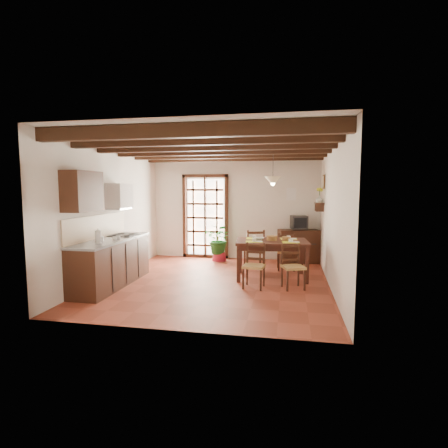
% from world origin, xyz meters
% --- Properties ---
extents(ground_plane, '(5.00, 5.00, 0.00)m').
position_xyz_m(ground_plane, '(0.00, 0.00, 0.00)').
color(ground_plane, brown).
extents(room_shell, '(4.52, 5.02, 2.81)m').
position_xyz_m(room_shell, '(0.00, 0.00, 1.82)').
color(room_shell, silver).
rests_on(room_shell, ground_plane).
extents(ceiling_beams, '(4.50, 4.34, 0.20)m').
position_xyz_m(ceiling_beams, '(0.00, 0.00, 2.69)').
color(ceiling_beams, black).
rests_on(ceiling_beams, room_shell).
extents(french_door, '(1.26, 0.11, 2.32)m').
position_xyz_m(french_door, '(-0.80, 2.45, 1.18)').
color(french_door, white).
rests_on(french_door, ground_plane).
extents(kitchen_counter, '(0.64, 2.25, 1.38)m').
position_xyz_m(kitchen_counter, '(-1.96, -0.60, 0.47)').
color(kitchen_counter, '#341B10').
rests_on(kitchen_counter, ground_plane).
extents(upper_cabinet, '(0.35, 0.80, 0.70)m').
position_xyz_m(upper_cabinet, '(-2.08, -1.30, 1.85)').
color(upper_cabinet, '#341B10').
rests_on(upper_cabinet, room_shell).
extents(range_hood, '(0.38, 0.60, 0.54)m').
position_xyz_m(range_hood, '(-2.05, -0.05, 1.73)').
color(range_hood, white).
rests_on(range_hood, room_shell).
extents(counter_items, '(0.50, 1.43, 0.25)m').
position_xyz_m(counter_items, '(-1.95, -0.51, 0.96)').
color(counter_items, black).
rests_on(counter_items, kitchen_counter).
extents(dining_table, '(1.57, 1.10, 0.81)m').
position_xyz_m(dining_table, '(1.10, 0.54, 0.70)').
color(dining_table, '#3C1B13').
rests_on(dining_table, ground_plane).
extents(chair_near_left, '(0.43, 0.42, 0.85)m').
position_xyz_m(chair_near_left, '(0.81, -0.26, 0.27)').
color(chair_near_left, '#B08B4B').
rests_on(chair_near_left, ground_plane).
extents(chair_near_right, '(0.49, 0.48, 0.84)m').
position_xyz_m(chair_near_right, '(1.54, -0.19, 0.26)').
color(chair_near_right, '#B08B4B').
rests_on(chair_near_right, ground_plane).
extents(chair_far_left, '(0.55, 0.53, 0.95)m').
position_xyz_m(chair_far_left, '(0.66, 1.26, 0.30)').
color(chair_far_left, '#B08B4B').
rests_on(chair_far_left, ground_plane).
extents(chair_far_right, '(0.43, 0.42, 0.88)m').
position_xyz_m(chair_far_right, '(1.40, 1.33, 0.28)').
color(chair_far_right, '#B08B4B').
rests_on(chair_far_right, ground_plane).
extents(table_setting, '(1.08, 0.72, 0.10)m').
position_xyz_m(table_setting, '(1.10, 0.54, 0.90)').
color(table_setting, yellow).
rests_on(table_setting, dining_table).
extents(table_bowl, '(0.24, 0.24, 0.05)m').
position_xyz_m(table_bowl, '(0.83, 0.56, 0.83)').
color(table_bowl, white).
rests_on(table_bowl, dining_table).
extents(sideboard, '(1.08, 0.68, 0.85)m').
position_xyz_m(sideboard, '(1.70, 2.23, 0.43)').
color(sideboard, '#341B10').
rests_on(sideboard, ground_plane).
extents(crt_tv, '(0.45, 0.43, 0.34)m').
position_xyz_m(crt_tv, '(1.70, 2.22, 1.04)').
color(crt_tv, black).
rests_on(crt_tv, sideboard).
extents(fuse_box, '(0.25, 0.03, 0.32)m').
position_xyz_m(fuse_box, '(1.50, 2.48, 1.75)').
color(fuse_box, white).
rests_on(fuse_box, room_shell).
extents(plant_pot, '(0.39, 0.39, 0.24)m').
position_xyz_m(plant_pot, '(-0.34, 2.09, 0.11)').
color(plant_pot, maroon).
rests_on(plant_pot, ground_plane).
extents(potted_plant, '(2.20, 2.03, 2.03)m').
position_xyz_m(potted_plant, '(-0.34, 2.09, 0.57)').
color(potted_plant, '#144C19').
rests_on(potted_plant, ground_plane).
extents(wall_shelf, '(0.20, 0.42, 0.20)m').
position_xyz_m(wall_shelf, '(2.14, 1.60, 1.51)').
color(wall_shelf, '#341B10').
rests_on(wall_shelf, room_shell).
extents(shelf_vase, '(0.15, 0.15, 0.15)m').
position_xyz_m(shelf_vase, '(2.14, 1.60, 1.65)').
color(shelf_vase, '#B2BFB2').
rests_on(shelf_vase, wall_shelf).
extents(shelf_flowers, '(0.14, 0.14, 0.36)m').
position_xyz_m(shelf_flowers, '(2.14, 1.60, 1.86)').
color(shelf_flowers, yellow).
rests_on(shelf_flowers, shelf_vase).
extents(framed_picture, '(0.03, 0.32, 0.32)m').
position_xyz_m(framed_picture, '(2.22, 1.60, 2.05)').
color(framed_picture, brown).
rests_on(framed_picture, room_shell).
extents(pendant_lamp, '(0.36, 0.36, 0.84)m').
position_xyz_m(pendant_lamp, '(1.10, 0.64, 2.08)').
color(pendant_lamp, black).
rests_on(pendant_lamp, room_shell).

